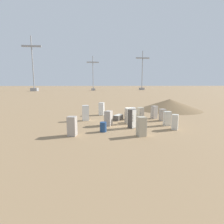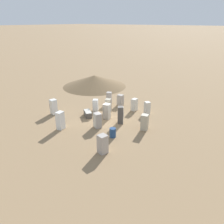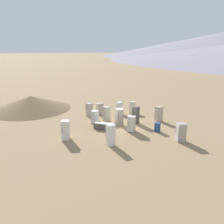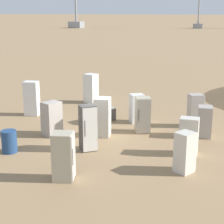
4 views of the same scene
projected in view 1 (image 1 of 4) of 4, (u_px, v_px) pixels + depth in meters
The scene contains 20 objects.
ground_plane at pixel (125, 124), 19.38m from camera, with size 1000.00×1000.00×0.00m, color #937551.
dirt_mound at pixel (170, 104), 30.33m from camera, with size 10.74×10.74×1.88m.
power_pylon_0 at pixel (142, 78), 137.32m from camera, with size 10.47×3.59×29.91m.
power_pylon_1 at pixel (93, 80), 125.49m from camera, with size 8.49×2.91×24.25m.
power_pylon_2 at pixel (33, 74), 112.88m from camera, with size 12.07×4.14×34.47m.
discarded_fridge_0 at pixel (140, 114), 20.81m from camera, with size 0.86×0.86×1.69m.
discarded_fridge_1 at pixel (141, 126), 14.91m from camera, with size 0.83×0.82×1.68m.
discarded_fridge_2 at pixel (102, 109), 25.14m from camera, with size 0.87×0.84×1.82m.
discarded_fridge_3 at pixel (72, 126), 15.02m from camera, with size 0.83×0.86×1.69m.
discarded_fridge_4 at pixel (128, 116), 19.58m from camera, with size 0.77×0.77×1.80m.
discarded_fridge_5 at pixel (108, 118), 18.80m from camera, with size 0.97×1.00×1.59m.
discarded_fridge_6 at pixel (163, 115), 21.30m from camera, with size 0.69×0.84×1.44m.
discarded_fridge_7 at pixel (86, 113), 21.30m from camera, with size 0.84×0.75×1.89m.
discarded_fridge_8 at pixel (154, 112), 22.68m from camera, with size 0.88×0.84×1.64m.
discarded_fridge_9 at pixel (132, 119), 17.71m from camera, with size 0.87×0.86×1.91m.
discarded_fridge_10 at pixel (118, 117), 21.73m from camera, with size 1.43×1.65×0.67m.
discarded_fridge_11 at pixel (175, 122), 17.12m from camera, with size 0.81×0.84×1.50m.
discarded_fridge_12 at pixel (132, 113), 22.24m from camera, with size 0.89×0.88×1.49m.
discarded_fridge_13 at pixel (167, 118), 18.86m from camera, with size 0.74×0.61×1.53m.
rusty_barrel at pixel (103, 127), 16.31m from camera, with size 0.62×0.62×0.92m.
Camera 1 is at (3.25, 18.70, 4.40)m, focal length 28.00 mm.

